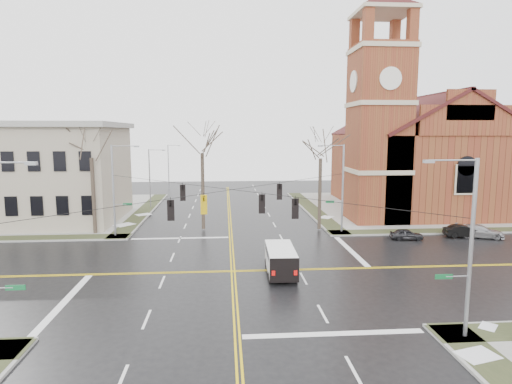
{
  "coord_description": "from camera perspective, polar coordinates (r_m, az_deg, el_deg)",
  "views": [
    {
      "loc": [
        -0.56,
        -31.08,
        10.37
      ],
      "look_at": [
        2.18,
        6.0,
        5.17
      ],
      "focal_mm": 30.0,
      "sensor_mm": 36.0,
      "label": 1
    }
  ],
  "objects": [
    {
      "name": "tree_ne",
      "position": [
        45.29,
        8.62,
        5.08
      ],
      "size": [
        4.0,
        4.0,
        11.27
      ],
      "color": "#3B2F25",
      "rests_on": "ground"
    },
    {
      "name": "signal_pole_ne",
      "position": [
        44.53,
        11.28,
        0.82
      ],
      "size": [
        2.75,
        0.22,
        9.0
      ],
      "color": "gray",
      "rests_on": "ground"
    },
    {
      "name": "streetlight_north_a",
      "position": [
        60.22,
        -13.87,
        2.11
      ],
      "size": [
        2.3,
        0.2,
        8.0
      ],
      "color": "gray",
      "rests_on": "ground"
    },
    {
      "name": "signal_pole_nw",
      "position": [
        44.25,
        -18.27,
        0.53
      ],
      "size": [
        2.75,
        0.22,
        9.0
      ],
      "color": "gray",
      "rests_on": "ground"
    },
    {
      "name": "span_wires",
      "position": [
        31.36,
        -3.17,
        0.32
      ],
      "size": [
        23.02,
        23.02,
        0.03
      ],
      "color": "black",
      "rests_on": "ground"
    },
    {
      "name": "civic_building_a",
      "position": [
        55.61,
        -26.91,
        2.08
      ],
      "size": [
        18.0,
        14.0,
        11.0
      ],
      "primitive_type": "cube",
      "color": "tan",
      "rests_on": "ground"
    },
    {
      "name": "parked_car_b",
      "position": [
        47.4,
        25.97,
        -4.72
      ],
      "size": [
        3.89,
        1.71,
        1.24
      ],
      "primitive_type": "imported",
      "rotation": [
        0.0,
        0.0,
        1.46
      ],
      "color": "black",
      "rests_on": "ground"
    },
    {
      "name": "church",
      "position": [
        61.36,
        20.25,
        5.67
      ],
      "size": [
        24.28,
        27.48,
        27.5
      ],
      "color": "maroon",
      "rests_on": "ground"
    },
    {
      "name": "sidewalks",
      "position": [
        32.74,
        -3.08,
        -10.37
      ],
      "size": [
        80.0,
        80.0,
        0.17
      ],
      "color": "gray",
      "rests_on": "ground"
    },
    {
      "name": "road_markings",
      "position": [
        32.76,
        -3.08,
        -10.48
      ],
      "size": [
        100.0,
        100.0,
        0.01
      ],
      "color": "gold",
      "rests_on": "ground"
    },
    {
      "name": "streetlight_north_b",
      "position": [
        79.93,
        -11.5,
        3.57
      ],
      "size": [
        2.3,
        0.2,
        8.0
      ],
      "color": "gray",
      "rests_on": "ground"
    },
    {
      "name": "signal_pole_se",
      "position": [
        23.53,
        26.41,
        -6.19
      ],
      "size": [
        2.75,
        0.22,
        9.0
      ],
      "color": "gray",
      "rests_on": "ground"
    },
    {
      "name": "cargo_van",
      "position": [
        31.98,
        3.26,
        -8.77
      ],
      "size": [
        2.16,
        5.26,
        1.97
      ],
      "rotation": [
        0.0,
        0.0,
        -0.03
      ],
      "color": "white",
      "rests_on": "ground"
    },
    {
      "name": "ground",
      "position": [
        32.76,
        -3.08,
        -10.49
      ],
      "size": [
        120.0,
        120.0,
        0.0
      ],
      "primitive_type": "plane",
      "color": "black",
      "rests_on": "ground"
    },
    {
      "name": "tree_nw_near",
      "position": [
        45.07,
        -7.2,
        5.86
      ],
      "size": [
        4.0,
        4.0,
        12.11
      ],
      "color": "#3B2F25",
      "rests_on": "ground"
    },
    {
      "name": "tree_nw_far",
      "position": [
        45.82,
        -21.13,
        4.91
      ],
      "size": [
        4.0,
        4.0,
        11.53
      ],
      "color": "#3B2F25",
      "rests_on": "ground"
    },
    {
      "name": "parked_car_a",
      "position": [
        44.25,
        19.44,
        -5.34
      ],
      "size": [
        3.24,
        1.62,
        1.06
      ],
      "primitive_type": "imported",
      "rotation": [
        0.0,
        0.0,
        1.45
      ],
      "color": "black",
      "rests_on": "ground"
    },
    {
      "name": "parked_car_c",
      "position": [
        48.02,
        27.66,
        -4.65
      ],
      "size": [
        4.75,
        3.32,
        1.28
      ],
      "primitive_type": "imported",
      "rotation": [
        0.0,
        0.0,
        1.18
      ],
      "color": "#98989A",
      "rests_on": "ground"
    },
    {
      "name": "traffic_signals",
      "position": [
        30.81,
        -3.13,
        -1.23
      ],
      "size": [
        8.21,
        8.26,
        1.3
      ],
      "color": "black",
      "rests_on": "ground"
    }
  ]
}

